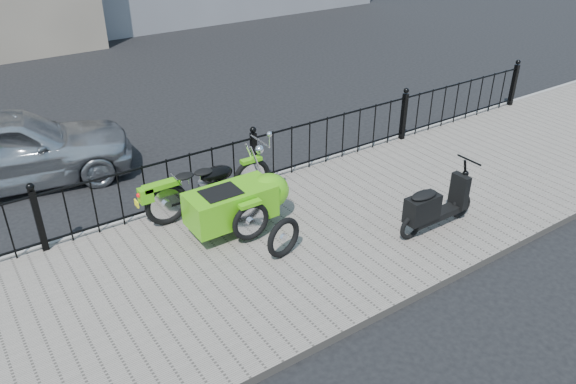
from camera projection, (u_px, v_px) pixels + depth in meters
ground at (298, 223)px, 8.87m from camera, size 120.00×120.00×0.00m
sidewalk at (317, 234)px, 8.48m from camera, size 30.00×3.80×0.12m
curb at (251, 184)px, 9.88m from camera, size 30.00×0.10×0.12m
iron_fence at (254, 160)px, 9.53m from camera, size 14.11×0.11×1.08m
motorcycle_sidecar at (237, 197)px, 8.40m from camera, size 2.28×1.48×0.98m
scooter at (433, 207)px, 8.31m from camera, size 1.49×0.43×1.01m
spare_tire at (284, 238)px, 7.76m from camera, size 0.60×0.20×0.60m
sedan_car at (10, 149)px, 9.68m from camera, size 4.26×2.30×1.38m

